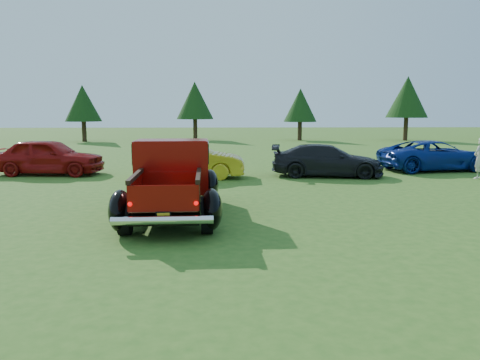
{
  "coord_description": "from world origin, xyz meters",
  "views": [
    {
      "loc": [
        -0.56,
        -10.02,
        2.59
      ],
      "look_at": [
        -0.19,
        0.2,
        1.05
      ],
      "focal_mm": 35.0,
      "sensor_mm": 36.0,
      "label": 1
    }
  ],
  "objects_px": {
    "pickup_truck": "(173,179)",
    "show_car_grey": "(327,160)",
    "show_car_red": "(49,157)",
    "spectator": "(480,158)",
    "tree_west": "(83,103)",
    "tree_east": "(407,97)",
    "tree_mid_right": "(300,105)",
    "show_car_blue": "(435,155)",
    "tree_mid_left": "(195,101)",
    "show_car_yellow": "(190,160)"
  },
  "relations": [
    {
      "from": "pickup_truck",
      "to": "show_car_grey",
      "type": "height_order",
      "value": "pickup_truck"
    },
    {
      "from": "show_car_red",
      "to": "spectator",
      "type": "height_order",
      "value": "spectator"
    },
    {
      "from": "tree_west",
      "to": "tree_east",
      "type": "distance_m",
      "value": 27.01
    },
    {
      "from": "tree_east",
      "to": "show_car_grey",
      "type": "bearing_deg",
      "value": -118.23
    },
    {
      "from": "pickup_truck",
      "to": "show_car_grey",
      "type": "relative_size",
      "value": 1.18
    },
    {
      "from": "tree_mid_right",
      "to": "show_car_blue",
      "type": "bearing_deg",
      "value": -82.94
    },
    {
      "from": "tree_mid_left",
      "to": "tree_east",
      "type": "relative_size",
      "value": 0.93
    },
    {
      "from": "tree_mid_right",
      "to": "show_car_grey",
      "type": "distance_m",
      "value": 22.18
    },
    {
      "from": "show_car_blue",
      "to": "spectator",
      "type": "bearing_deg",
      "value": -174.5
    },
    {
      "from": "tree_mid_left",
      "to": "pickup_truck",
      "type": "xyz_separation_m",
      "value": [
        1.17,
        -29.42,
        -2.5
      ]
    },
    {
      "from": "tree_west",
      "to": "tree_mid_right",
      "type": "height_order",
      "value": "tree_west"
    },
    {
      "from": "show_car_yellow",
      "to": "show_car_grey",
      "type": "xyz_separation_m",
      "value": [
        5.32,
        0.24,
        -0.05
      ]
    },
    {
      "from": "tree_east",
      "to": "show_car_yellow",
      "type": "height_order",
      "value": "tree_east"
    },
    {
      "from": "tree_mid_left",
      "to": "tree_west",
      "type": "bearing_deg",
      "value": -167.47
    },
    {
      "from": "spectator",
      "to": "tree_west",
      "type": "bearing_deg",
      "value": -74.75
    },
    {
      "from": "show_car_red",
      "to": "spectator",
      "type": "bearing_deg",
      "value": -90.82
    },
    {
      "from": "show_car_yellow",
      "to": "show_car_blue",
      "type": "relative_size",
      "value": 0.89
    },
    {
      "from": "tree_east",
      "to": "pickup_truck",
      "type": "height_order",
      "value": "tree_east"
    },
    {
      "from": "show_car_grey",
      "to": "spectator",
      "type": "bearing_deg",
      "value": -91.05
    },
    {
      "from": "tree_mid_right",
      "to": "tree_mid_left",
      "type": "bearing_deg",
      "value": 173.66
    },
    {
      "from": "show_car_grey",
      "to": "show_car_yellow",
      "type": "bearing_deg",
      "value": 100.39
    },
    {
      "from": "tree_east",
      "to": "show_car_grey",
      "type": "height_order",
      "value": "tree_east"
    },
    {
      "from": "tree_west",
      "to": "show_car_blue",
      "type": "bearing_deg",
      "value": -43.28
    },
    {
      "from": "spectator",
      "to": "tree_mid_left",
      "type": "bearing_deg",
      "value": -91.85
    },
    {
      "from": "tree_west",
      "to": "spectator",
      "type": "height_order",
      "value": "tree_west"
    },
    {
      "from": "tree_mid_right",
      "to": "show_car_grey",
      "type": "relative_size",
      "value": 1.02
    },
    {
      "from": "tree_mid_left",
      "to": "show_car_blue",
      "type": "relative_size",
      "value": 1.07
    },
    {
      "from": "tree_east",
      "to": "spectator",
      "type": "height_order",
      "value": "tree_east"
    },
    {
      "from": "tree_mid_left",
      "to": "tree_mid_right",
      "type": "xyz_separation_m",
      "value": [
        9.0,
        -1.0,
        -0.41
      ]
    },
    {
      "from": "tree_east",
      "to": "spectator",
      "type": "bearing_deg",
      "value": -104.76
    },
    {
      "from": "tree_mid_left",
      "to": "tree_mid_right",
      "type": "height_order",
      "value": "tree_mid_left"
    },
    {
      "from": "pickup_truck",
      "to": "show_car_red",
      "type": "xyz_separation_m",
      "value": [
        -5.74,
        7.34,
        -0.15
      ]
    },
    {
      "from": "pickup_truck",
      "to": "show_car_red",
      "type": "bearing_deg",
      "value": 125.96
    },
    {
      "from": "pickup_truck",
      "to": "tree_mid_right",
      "type": "bearing_deg",
      "value": 72.53
    },
    {
      "from": "show_car_yellow",
      "to": "show_car_grey",
      "type": "height_order",
      "value": "show_car_yellow"
    },
    {
      "from": "tree_mid_right",
      "to": "tree_west",
      "type": "bearing_deg",
      "value": -176.82
    },
    {
      "from": "show_car_yellow",
      "to": "tree_west",
      "type": "bearing_deg",
      "value": 27.72
    },
    {
      "from": "tree_west",
      "to": "show_car_blue",
      "type": "relative_size",
      "value": 0.99
    },
    {
      "from": "tree_mid_left",
      "to": "spectator",
      "type": "xyz_separation_m",
      "value": [
        12.13,
        -23.79,
        -2.6
      ]
    },
    {
      "from": "show_car_blue",
      "to": "spectator",
      "type": "xyz_separation_m",
      "value": [
        0.61,
        -2.47,
        0.14
      ]
    },
    {
      "from": "tree_mid_left",
      "to": "show_car_red",
      "type": "bearing_deg",
      "value": -101.7
    },
    {
      "from": "tree_west",
      "to": "show_car_blue",
      "type": "height_order",
      "value": "tree_west"
    },
    {
      "from": "tree_mid_left",
      "to": "pickup_truck",
      "type": "relative_size",
      "value": 0.98
    },
    {
      "from": "pickup_truck",
      "to": "show_car_blue",
      "type": "distance_m",
      "value": 13.15
    },
    {
      "from": "tree_east",
      "to": "tree_west",
      "type": "bearing_deg",
      "value": -178.94
    },
    {
      "from": "show_car_yellow",
      "to": "spectator",
      "type": "height_order",
      "value": "spectator"
    },
    {
      "from": "tree_east",
      "to": "show_car_grey",
      "type": "xyz_separation_m",
      "value": [
        -11.5,
        -21.42,
        -3.03
      ]
    },
    {
      "from": "tree_west",
      "to": "spectator",
      "type": "distance_m",
      "value": 30.44
    },
    {
      "from": "show_car_red",
      "to": "pickup_truck",
      "type": "bearing_deg",
      "value": -136.93
    },
    {
      "from": "tree_east",
      "to": "spectator",
      "type": "distance_m",
      "value": 23.23
    }
  ]
}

